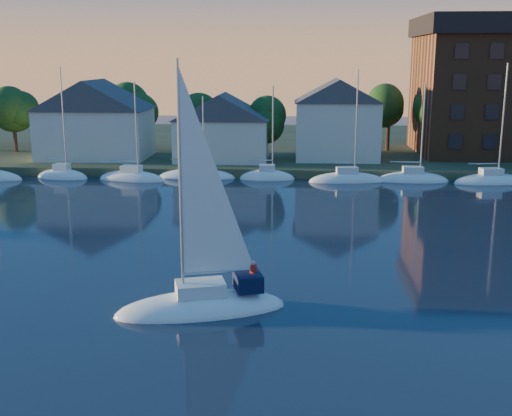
# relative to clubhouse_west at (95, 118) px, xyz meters

# --- Properties ---
(shoreline_land) EXTENTS (160.00, 50.00, 2.00)m
(shoreline_land) POSITION_rel_clubhouse_west_xyz_m (22.00, 17.00, -5.93)
(shoreline_land) COLOR #2F3820
(shoreline_land) RESTS_ON ground
(wooden_dock) EXTENTS (120.00, 3.00, 1.00)m
(wooden_dock) POSITION_rel_clubhouse_west_xyz_m (22.00, -6.00, -5.93)
(wooden_dock) COLOR brown
(wooden_dock) RESTS_ON ground
(clubhouse_west) EXTENTS (13.65, 9.45, 9.64)m
(clubhouse_west) POSITION_rel_clubhouse_west_xyz_m (0.00, 0.00, 0.00)
(clubhouse_west) COLOR beige
(clubhouse_west) RESTS_ON shoreline_land
(clubhouse_centre) EXTENTS (11.55, 8.40, 8.08)m
(clubhouse_centre) POSITION_rel_clubhouse_west_xyz_m (16.00, -1.00, -0.80)
(clubhouse_centre) COLOR beige
(clubhouse_centre) RESTS_ON shoreline_land
(clubhouse_east) EXTENTS (10.50, 8.40, 9.80)m
(clubhouse_east) POSITION_rel_clubhouse_west_xyz_m (30.00, 1.00, 0.07)
(clubhouse_east) COLOR beige
(clubhouse_east) RESTS_ON shoreline_land
(tree_line) EXTENTS (93.40, 5.40, 8.90)m
(tree_line) POSITION_rel_clubhouse_west_xyz_m (24.00, 5.00, 1.24)
(tree_line) COLOR #392519
(tree_line) RESTS_ON shoreline_land
(moored_fleet) EXTENTS (87.50, 2.40, 12.05)m
(moored_fleet) POSITION_rel_clubhouse_west_xyz_m (22.00, -9.00, -5.83)
(moored_fleet) COLOR white
(moored_fleet) RESTS_ON ground
(hero_sailboat) EXTENTS (9.66, 5.38, 14.32)m
(hero_sailboat) POSITION_rel_clubhouse_west_xyz_m (20.15, -46.74, -5.34)
(hero_sailboat) COLOR white
(hero_sailboat) RESTS_ON ground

